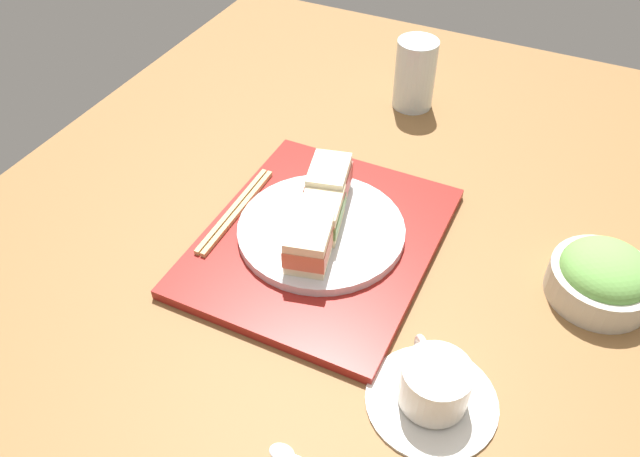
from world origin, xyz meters
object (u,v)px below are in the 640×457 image
(chopsticks_pair, at_px, (236,210))
(teaspoon, at_px, (291,455))
(sandwich_middle, at_px, (321,213))
(salad_bowl, at_px, (603,277))
(sandwich_plate, at_px, (321,230))
(sandwich_far, at_px, (310,243))
(drinking_glass, at_px, (415,74))
(coffee_cup, at_px, (434,388))
(sandwich_near, at_px, (332,184))

(chopsticks_pair, distance_m, teaspoon, 0.37)
(sandwich_middle, distance_m, chopsticks_pair, 0.13)
(salad_bowl, bearing_deg, sandwich_plate, -79.71)
(chopsticks_pair, bearing_deg, sandwich_plate, 95.54)
(sandwich_far, bearing_deg, drinking_glass, -177.99)
(chopsticks_pair, relative_size, coffee_cup, 1.32)
(sandwich_middle, height_order, chopsticks_pair, sandwich_middle)
(sandwich_near, height_order, drinking_glass, drinking_glass)
(sandwich_plate, distance_m, chopsticks_pair, 0.13)
(drinking_glass, bearing_deg, teaspoon, 9.36)
(sandwich_plate, relative_size, salad_bowl, 1.75)
(sandwich_near, relative_size, teaspoon, 0.99)
(sandwich_plate, distance_m, sandwich_far, 0.07)
(sandwich_plate, xyz_separation_m, sandwich_near, (-0.06, -0.01, 0.04))
(coffee_cup, xyz_separation_m, teaspoon, (0.12, -0.11, -0.02))
(salad_bowl, xyz_separation_m, chopsticks_pair, (0.08, -0.49, -0.01))
(sandwich_near, height_order, chopsticks_pair, sandwich_near)
(salad_bowl, xyz_separation_m, drinking_glass, (-0.32, -0.36, 0.03))
(sandwich_plate, xyz_separation_m, coffee_cup, (0.17, 0.22, 0.00))
(chopsticks_pair, xyz_separation_m, teaspoon, (0.29, 0.24, -0.02))
(sandwich_near, bearing_deg, salad_bowl, 91.10)
(salad_bowl, bearing_deg, drinking_glass, -131.57)
(chopsticks_pair, height_order, drinking_glass, drinking_glass)
(sandwich_plate, relative_size, drinking_glass, 1.86)
(chopsticks_pair, distance_m, coffee_cup, 0.38)
(drinking_glass, bearing_deg, salad_bowl, 48.43)
(sandwich_near, distance_m, salad_bowl, 0.37)
(sandwich_plate, bearing_deg, sandwich_near, -169.15)
(sandwich_middle, bearing_deg, sandwich_near, -169.15)
(sandwich_plate, distance_m, salad_bowl, 0.36)
(salad_bowl, bearing_deg, chopsticks_pair, -80.95)
(sandwich_middle, relative_size, teaspoon, 1.00)
(sandwich_plate, bearing_deg, sandwich_far, 10.85)
(coffee_cup, bearing_deg, drinking_glass, -158.44)
(sandwich_middle, distance_m, salad_bowl, 0.36)
(coffee_cup, bearing_deg, sandwich_far, -119.54)
(sandwich_middle, height_order, coffee_cup, sandwich_middle)
(salad_bowl, height_order, coffee_cup, salad_bowl)
(sandwich_plate, height_order, chopsticks_pair, sandwich_plate)
(teaspoon, bearing_deg, chopsticks_pair, -140.39)
(sandwich_plate, bearing_deg, chopsticks_pair, -84.46)
(chopsticks_pair, relative_size, drinking_glass, 1.57)
(chopsticks_pair, relative_size, teaspoon, 2.14)
(sandwich_middle, xyz_separation_m, sandwich_far, (0.06, 0.01, 0.00))
(sandwich_middle, height_order, sandwich_far, sandwich_far)
(sandwich_near, relative_size, sandwich_middle, 0.99)
(teaspoon, bearing_deg, sandwich_middle, -160.05)
(salad_bowl, relative_size, drinking_glass, 1.06)
(coffee_cup, distance_m, teaspoon, 0.17)
(drinking_glass, bearing_deg, sandwich_plate, 0.67)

